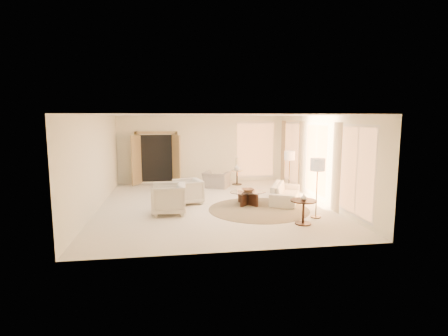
{
  "coord_description": "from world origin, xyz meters",
  "views": [
    {
      "loc": [
        -1.25,
        -10.73,
        2.72
      ],
      "look_at": [
        0.4,
        0.4,
        1.1
      ],
      "focal_mm": 28.0,
      "sensor_mm": 36.0,
      "label": 1
    }
  ],
  "objects": [
    {
      "name": "coffee_table",
      "position": [
        1.07,
        -0.2,
        0.27
      ],
      "size": [
        1.25,
        1.25,
        0.42
      ],
      "rotation": [
        0.0,
        0.0,
        -0.08
      ],
      "color": "black",
      "rests_on": "room"
    },
    {
      "name": "side_table",
      "position": [
        1.35,
        3.15,
        0.36
      ],
      "size": [
        0.51,
        0.51,
        0.6
      ],
      "rotation": [
        0.0,
        0.0,
        0.29
      ],
      "color": "#2F2619",
      "rests_on": "room"
    },
    {
      "name": "end_vase",
      "position": [
        2.05,
        -2.4,
        0.71
      ],
      "size": [
        0.17,
        0.17,
        0.16
      ],
      "primitive_type": "imported",
      "rotation": [
        0.0,
        0.0,
        -0.09
      ],
      "color": "white",
      "rests_on": "end_table"
    },
    {
      "name": "armchair_left",
      "position": [
        -0.79,
        0.25,
        0.43
      ],
      "size": [
        0.95,
        0.99,
        0.86
      ],
      "primitive_type": "imported",
      "rotation": [
        0.0,
        0.0,
        -1.33
      ],
      "color": "beige",
      "rests_on": "room"
    },
    {
      "name": "side_vase",
      "position": [
        1.35,
        3.15,
        0.72
      ],
      "size": [
        0.29,
        0.29,
        0.26
      ],
      "primitive_type": "imported",
      "rotation": [
        0.0,
        0.0,
        0.19
      ],
      "color": "white",
      "rests_on": "side_table"
    },
    {
      "name": "floor_lamp_far",
      "position": [
        2.62,
        -1.88,
        1.39
      ],
      "size": [
        0.4,
        0.4,
        1.64
      ],
      "rotation": [
        0.0,
        0.0,
        0.26
      ],
      "color": "#2F2619",
      "rests_on": "room"
    },
    {
      "name": "area_rug",
      "position": [
        1.27,
        -0.82,
        0.01
      ],
      "size": [
        3.22,
        3.22,
        0.01
      ],
      "primitive_type": "cylinder",
      "rotation": [
        0.0,
        0.0,
        -0.08
      ],
      "color": "#453927",
      "rests_on": "room"
    },
    {
      "name": "windows_right",
      "position": [
        3.45,
        0.1,
        1.35
      ],
      "size": [
        0.1,
        6.4,
        2.4
      ],
      "primitive_type": null,
      "color": "#FAA964",
      "rests_on": "room"
    },
    {
      "name": "curtains_right",
      "position": [
        3.4,
        1.0,
        1.3
      ],
      "size": [
        0.06,
        5.2,
        2.6
      ],
      "primitive_type": null,
      "color": "tan",
      "rests_on": "room"
    },
    {
      "name": "bowl",
      "position": [
        1.07,
        -0.2,
        0.47
      ],
      "size": [
        0.43,
        0.43,
        0.09
      ],
      "primitive_type": "imported",
      "rotation": [
        0.0,
        0.0,
        0.15
      ],
      "color": "brown",
      "rests_on": "coffee_table"
    },
    {
      "name": "armchair_right",
      "position": [
        -1.39,
        -0.89,
        0.48
      ],
      "size": [
        0.9,
        0.96,
        0.96
      ],
      "primitive_type": "imported",
      "rotation": [
        0.0,
        0.0,
        -1.6
      ],
      "color": "beige",
      "rests_on": "room"
    },
    {
      "name": "accent_chair",
      "position": [
        0.43,
        2.67,
        0.41
      ],
      "size": [
        1.12,
        0.97,
        0.83
      ],
      "primitive_type": "imported",
      "rotation": [
        0.0,
        0.0,
        2.69
      ],
      "color": "gray",
      "rests_on": "room"
    },
    {
      "name": "sofa",
      "position": [
        2.38,
        0.06,
        0.29
      ],
      "size": [
        1.55,
        2.17,
        0.59
      ],
      "primitive_type": "imported",
      "rotation": [
        0.0,
        0.0,
        1.15
      ],
      "color": "beige",
      "rests_on": "room"
    },
    {
      "name": "room",
      "position": [
        0.0,
        0.0,
        1.4
      ],
      "size": [
        7.04,
        8.04,
        2.83
      ],
      "color": "white",
      "rests_on": "ground"
    },
    {
      "name": "window_back_corner",
      "position": [
        2.3,
        3.95,
        1.35
      ],
      "size": [
        1.7,
        0.1,
        2.4
      ],
      "primitive_type": null,
      "color": "#FAA964",
      "rests_on": "room"
    },
    {
      "name": "end_table",
      "position": [
        2.05,
        -2.4,
        0.43
      ],
      "size": [
        0.67,
        0.67,
        0.63
      ],
      "rotation": [
        0.0,
        0.0,
        -0.38
      ],
      "color": "black",
      "rests_on": "room"
    },
    {
      "name": "floor_lamp_near",
      "position": [
        2.9,
        1.21,
        1.31
      ],
      "size": [
        0.37,
        0.37,
        1.54
      ],
      "rotation": [
        0.0,
        0.0,
        0.12
      ],
      "color": "#2F2619",
      "rests_on": "room"
    },
    {
      "name": "french_doors",
      "position": [
        -1.9,
        3.82,
        1.07
      ],
      "size": [
        1.95,
        0.66,
        2.16
      ],
      "color": "tan",
      "rests_on": "room"
    }
  ]
}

